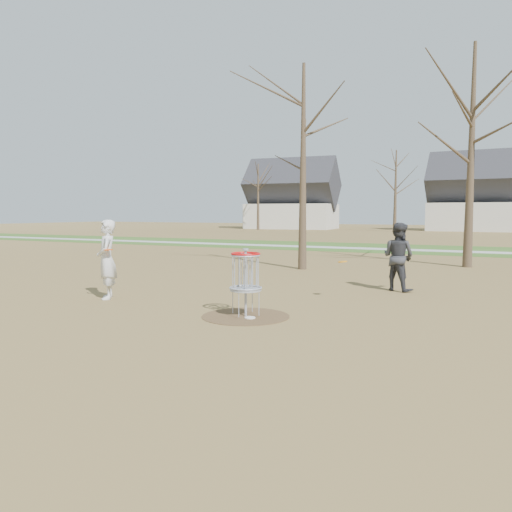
{
  "coord_description": "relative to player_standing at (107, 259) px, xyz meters",
  "views": [
    {
      "loc": [
        4.59,
        -8.91,
        2.11
      ],
      "look_at": [
        -0.5,
        1.5,
        1.1
      ],
      "focal_mm": 35.0,
      "sensor_mm": 36.0,
      "label": 1
    }
  ],
  "objects": [
    {
      "name": "discs_in_play",
      "position": [
        2.82,
        1.2,
        0.1
      ],
      "size": [
        5.22,
        2.83,
        0.34
      ],
      "color": "orange",
      "rests_on": "ground"
    },
    {
      "name": "disc_grounded",
      "position": [
        4.18,
        -0.52,
        -0.95
      ],
      "size": [
        0.22,
        0.22,
        0.02
      ],
      "primitive_type": "cylinder",
      "color": "white",
      "rests_on": "dirt_circle"
    },
    {
      "name": "dirt_circle",
      "position": [
        4.0,
        -0.37,
        -0.96
      ],
      "size": [
        1.8,
        1.8,
        0.01
      ],
      "primitive_type": "cylinder",
      "color": "#47331E",
      "rests_on": "ground"
    },
    {
      "name": "ground",
      "position": [
        4.0,
        -0.37,
        -0.97
      ],
      "size": [
        160.0,
        160.0,
        0.0
      ],
      "primitive_type": "plane",
      "color": "brown",
      "rests_on": "ground"
    },
    {
      "name": "player_throwing",
      "position": [
        6.16,
        4.44,
        -0.05
      ],
      "size": [
        1.09,
        0.98,
        1.84
      ],
      "primitive_type": "imported",
      "rotation": [
        0.0,
        0.0,
        2.76
      ],
      "color": "#323337",
      "rests_on": "ground"
    },
    {
      "name": "footpath",
      "position": [
        4.0,
        19.63,
        -0.95
      ],
      "size": [
        160.0,
        1.5,
        0.01
      ],
      "primitive_type": "cube",
      "color": "#9E9E99",
      "rests_on": "green_band"
    },
    {
      "name": "player_standing",
      "position": [
        0.0,
        0.0,
        0.0
      ],
      "size": [
        0.81,
        0.84,
        1.94
      ],
      "primitive_type": "imported",
      "rotation": [
        0.0,
        0.0,
        -0.87
      ],
      "color": "silver",
      "rests_on": "ground"
    },
    {
      "name": "green_band",
      "position": [
        4.0,
        20.63,
        -0.96
      ],
      "size": [
        160.0,
        8.0,
        0.01
      ],
      "primitive_type": "cube",
      "color": "#2D5119",
      "rests_on": "ground"
    },
    {
      "name": "houses_row",
      "position": [
        8.32,
        52.19,
        2.55
      ],
      "size": [
        56.51,
        10.01,
        7.26
      ],
      "color": "silver",
      "rests_on": "ground"
    },
    {
      "name": "disc_golf_basket",
      "position": [
        4.0,
        -0.37,
        -0.06
      ],
      "size": [
        0.64,
        0.64,
        1.35
      ],
      "color": "#9EA3AD",
      "rests_on": "ground"
    },
    {
      "name": "bare_trees",
      "position": [
        5.78,
        35.42,
        4.38
      ],
      "size": [
        52.62,
        44.98,
        9.0
      ],
      "color": "#382B1E",
      "rests_on": "ground"
    }
  ]
}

